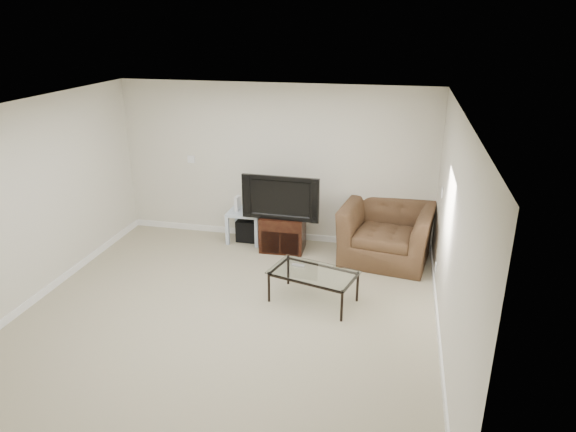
% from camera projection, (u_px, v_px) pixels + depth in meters
% --- Properties ---
extents(floor, '(5.00, 5.00, 0.00)m').
position_uv_depth(floor, '(227.00, 316.00, 6.23)').
color(floor, tan).
rests_on(floor, ground).
extents(ceiling, '(5.00, 5.00, 0.00)m').
position_uv_depth(ceiling, '(216.00, 109.00, 5.34)').
color(ceiling, white).
rests_on(ceiling, ground).
extents(wall_back, '(5.00, 0.02, 2.50)m').
position_uv_depth(wall_back, '(275.00, 164.00, 8.06)').
color(wall_back, silver).
rests_on(wall_back, ground).
extents(wall_left, '(0.02, 5.00, 2.50)m').
position_uv_depth(wall_left, '(28.00, 205.00, 6.29)').
color(wall_left, silver).
rests_on(wall_left, ground).
extents(wall_right, '(0.02, 5.00, 2.50)m').
position_uv_depth(wall_right, '(452.00, 240.00, 5.28)').
color(wall_right, silver).
rests_on(wall_right, ground).
extents(plate_back, '(0.12, 0.02, 0.12)m').
position_uv_depth(plate_back, '(191.00, 159.00, 8.33)').
color(plate_back, white).
rests_on(plate_back, wall_back).
extents(plate_right_switch, '(0.02, 0.09, 0.13)m').
position_uv_depth(plate_right_switch, '(442.00, 192.00, 6.74)').
color(plate_right_switch, white).
rests_on(plate_right_switch, wall_right).
extents(plate_right_outlet, '(0.02, 0.08, 0.12)m').
position_uv_depth(plate_right_outlet, '(436.00, 267.00, 6.81)').
color(plate_right_outlet, white).
rests_on(plate_right_outlet, wall_right).
extents(tv_stand, '(0.68, 0.49, 0.56)m').
position_uv_depth(tv_stand, '(283.00, 233.00, 7.96)').
color(tv_stand, black).
rests_on(tv_stand, floor).
extents(dvd_player, '(0.38, 0.28, 0.05)m').
position_uv_depth(dvd_player, '(282.00, 223.00, 7.85)').
color(dvd_player, black).
rests_on(dvd_player, tv_stand).
extents(television, '(1.10, 0.25, 0.68)m').
position_uv_depth(television, '(282.00, 196.00, 7.71)').
color(television, black).
rests_on(television, tv_stand).
extents(side_table, '(0.54, 0.54, 0.51)m').
position_uv_depth(side_table, '(246.00, 225.00, 8.31)').
color(side_table, silver).
rests_on(side_table, floor).
extents(subwoofer, '(0.35, 0.35, 0.35)m').
position_uv_depth(subwoofer, '(249.00, 229.00, 8.35)').
color(subwoofer, black).
rests_on(subwoofer, floor).
extents(game_console, '(0.06, 0.17, 0.24)m').
position_uv_depth(game_console, '(238.00, 203.00, 8.18)').
color(game_console, white).
rests_on(game_console, side_table).
extents(game_case, '(0.08, 0.16, 0.20)m').
position_uv_depth(game_case, '(249.00, 205.00, 8.14)').
color(game_case, silver).
rests_on(game_case, side_table).
extents(recliner, '(1.40, 1.02, 1.13)m').
position_uv_depth(recliner, '(387.00, 224.00, 7.53)').
color(recliner, '#503B1E').
rests_on(recliner, floor).
extents(coffee_table, '(1.19, 0.86, 0.42)m').
position_uv_depth(coffee_table, '(313.00, 287.00, 6.50)').
color(coffee_table, black).
rests_on(coffee_table, floor).
extents(remote, '(0.17, 0.06, 0.02)m').
position_uv_depth(remote, '(298.00, 265.00, 6.57)').
color(remote, '#B2B2B7').
rests_on(remote, coffee_table).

